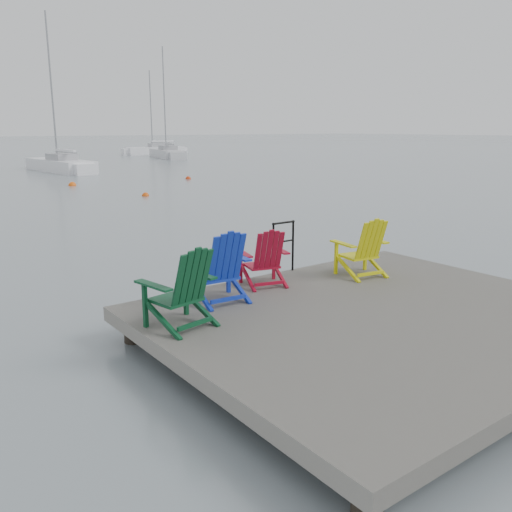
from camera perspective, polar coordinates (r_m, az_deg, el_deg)
ground at (r=7.86m, az=12.91°, el=-9.21°), size 400.00×400.00×0.00m
dock at (r=7.74m, az=13.04°, el=-6.83°), size 6.00×5.00×1.40m
handrail at (r=9.40m, az=2.89°, el=1.49°), size 0.48×0.04×0.90m
chair_green at (r=6.84m, az=-7.76°, el=-3.26°), size 0.93×0.88×1.05m
chair_blue at (r=7.78m, az=-3.83°, el=-1.08°), size 0.89×0.83×1.06m
chair_red at (r=8.59m, az=0.90°, el=-0.13°), size 0.86×0.82×0.93m
chair_yellow at (r=9.31m, az=11.24°, el=0.92°), size 0.89×0.83×1.01m
sailboat_near at (r=40.61m, az=-19.90°, el=8.89°), size 2.67×7.91×10.80m
sailboat_mid at (r=56.64m, az=-9.32°, el=10.55°), size 3.99×8.20×11.02m
sailboat_far at (r=64.19m, az=-10.52°, el=10.82°), size 6.73×2.02×9.43m
buoy_a at (r=24.76m, az=-11.55°, el=6.21°), size 0.32×0.32×0.32m
buoy_b at (r=30.23m, az=-18.77°, el=7.02°), size 0.41×0.41×0.41m
buoy_c at (r=32.64m, az=-7.15°, el=8.04°), size 0.33×0.33×0.33m
buoy_d at (r=42.74m, az=-22.06°, el=8.42°), size 0.38×0.38×0.38m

